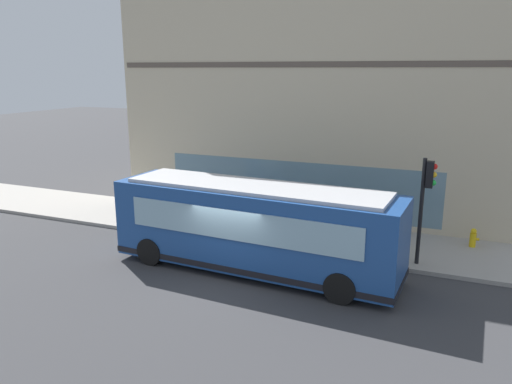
# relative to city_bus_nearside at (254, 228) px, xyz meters

# --- Properties ---
(ground) EXTENTS (120.00, 120.00, 0.00)m
(ground) POSITION_rel_city_bus_nearside_xyz_m (-0.76, 0.46, -1.55)
(ground) COLOR #38383A
(sidewalk_curb) EXTENTS (4.15, 40.00, 0.15)m
(sidewalk_curb) POSITION_rel_city_bus_nearside_xyz_m (3.91, 0.46, -1.48)
(sidewalk_curb) COLOR #9E9991
(sidewalk_curb) RESTS_ON ground
(building_corner) EXTENTS (7.87, 18.15, 12.81)m
(building_corner) POSITION_rel_city_bus_nearside_xyz_m (9.90, 0.46, 4.84)
(building_corner) COLOR beige
(building_corner) RESTS_ON ground
(city_bus_nearside) EXTENTS (3.09, 10.16, 3.07)m
(city_bus_nearside) POSITION_rel_city_bus_nearside_xyz_m (0.00, 0.00, 0.00)
(city_bus_nearside) COLOR #1E478C
(city_bus_nearside) RESTS_ON ground
(traffic_light_near_corner) EXTENTS (0.32, 0.49, 3.79)m
(traffic_light_near_corner) POSITION_rel_city_bus_nearside_xyz_m (2.45, -5.35, 1.24)
(traffic_light_near_corner) COLOR black
(traffic_light_near_corner) RESTS_ON sidewalk_curb
(fire_hydrant) EXTENTS (0.35, 0.35, 0.74)m
(fire_hydrant) POSITION_rel_city_bus_nearside_xyz_m (5.04, -7.08, -1.04)
(fire_hydrant) COLOR yellow
(fire_hydrant) RESTS_ON sidewalk_curb
(pedestrian_by_light_pole) EXTENTS (0.32, 0.32, 1.66)m
(pedestrian_by_light_pole) POSITION_rel_city_bus_nearside_xyz_m (5.43, -2.64, -0.45)
(pedestrian_by_light_pole) COLOR gold
(pedestrian_by_light_pole) RESTS_ON sidewalk_curb
(pedestrian_near_hydrant) EXTENTS (0.32, 0.32, 1.55)m
(pedestrian_near_hydrant) POSITION_rel_city_bus_nearside_xyz_m (2.48, -1.57, -0.52)
(pedestrian_near_hydrant) COLOR #99994C
(pedestrian_near_hydrant) RESTS_ON sidewalk_curb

